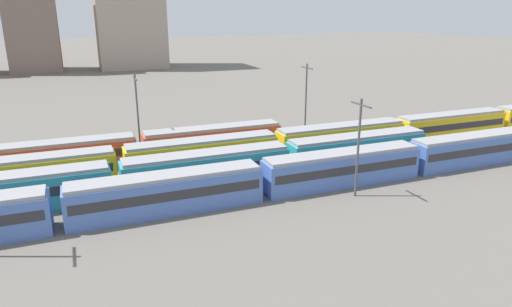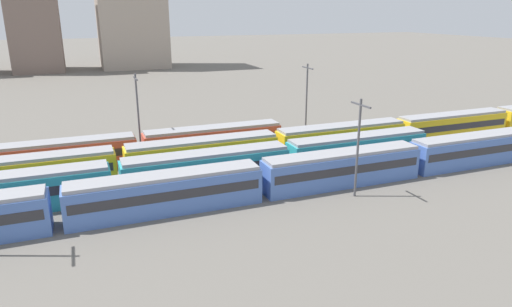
{
  "view_description": "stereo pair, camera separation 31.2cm",
  "coord_description": "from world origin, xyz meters",
  "px_view_note": "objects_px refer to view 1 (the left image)",
  "views": [
    {
      "loc": [
        14.53,
        -39.27,
        17.95
      ],
      "look_at": [
        33.41,
        7.8,
        2.04
      ],
      "focal_mm": 31.85,
      "sensor_mm": 36.0,
      "label": 1
    },
    {
      "loc": [
        14.82,
        -39.38,
        17.95
      ],
      "look_at": [
        33.41,
        7.8,
        2.04
      ],
      "focal_mm": 31.85,
      "sensor_mm": 36.0,
      "label": 2
    }
  ],
  "objects_px": {
    "train_track_2": "(276,145)",
    "train_track_3": "(56,157)",
    "catenary_pole_1": "(138,111)",
    "train_track_0": "(261,179)",
    "train_track_1": "(116,180)",
    "catenary_pole_0": "(358,143)",
    "catenary_pole_3": "(306,98)"
  },
  "relations": [
    {
      "from": "train_track_2",
      "to": "train_track_3",
      "type": "distance_m",
      "value": 26.05
    },
    {
      "from": "catenary_pole_1",
      "to": "train_track_0",
      "type": "bearing_deg",
      "value": -63.82
    },
    {
      "from": "train_track_1",
      "to": "catenary_pole_1",
      "type": "distance_m",
      "value": 14.81
    },
    {
      "from": "catenary_pole_0",
      "to": "catenary_pole_3",
      "type": "height_order",
      "value": "catenary_pole_3"
    },
    {
      "from": "train_track_1",
      "to": "train_track_2",
      "type": "distance_m",
      "value": 20.52
    },
    {
      "from": "train_track_0",
      "to": "train_track_3",
      "type": "height_order",
      "value": "same"
    },
    {
      "from": "catenary_pole_0",
      "to": "train_track_1",
      "type": "bearing_deg",
      "value": 159.31
    },
    {
      "from": "train_track_0",
      "to": "train_track_1",
      "type": "bearing_deg",
      "value": 158.99
    },
    {
      "from": "train_track_3",
      "to": "train_track_1",
      "type": "bearing_deg",
      "value": -61.37
    },
    {
      "from": "train_track_0",
      "to": "catenary_pole_1",
      "type": "height_order",
      "value": "catenary_pole_1"
    },
    {
      "from": "train_track_1",
      "to": "train_track_2",
      "type": "xyz_separation_m",
      "value": [
        19.85,
        5.2,
        0.0
      ]
    },
    {
      "from": "train_track_3",
      "to": "catenary_pole_3",
      "type": "bearing_deg",
      "value": 4.67
    },
    {
      "from": "catenary_pole_0",
      "to": "catenary_pole_1",
      "type": "height_order",
      "value": "catenary_pole_1"
    },
    {
      "from": "catenary_pole_1",
      "to": "catenary_pole_3",
      "type": "height_order",
      "value": "catenary_pole_3"
    },
    {
      "from": "train_track_1",
      "to": "catenary_pole_0",
      "type": "height_order",
      "value": "catenary_pole_0"
    },
    {
      "from": "train_track_2",
      "to": "catenary_pole_0",
      "type": "height_order",
      "value": "catenary_pole_0"
    },
    {
      "from": "catenary_pole_0",
      "to": "catenary_pole_3",
      "type": "distance_m",
      "value": 22.38
    },
    {
      "from": "catenary_pole_0",
      "to": "catenary_pole_3",
      "type": "relative_size",
      "value": 0.92
    },
    {
      "from": "train_track_2",
      "to": "train_track_0",
      "type": "bearing_deg",
      "value": -121.24
    },
    {
      "from": "catenary_pole_1",
      "to": "catenary_pole_3",
      "type": "bearing_deg",
      "value": -1.08
    },
    {
      "from": "train_track_1",
      "to": "catenary_pole_3",
      "type": "bearing_deg",
      "value": 25.07
    },
    {
      "from": "train_track_1",
      "to": "train_track_3",
      "type": "height_order",
      "value": "same"
    },
    {
      "from": "catenary_pole_0",
      "to": "catenary_pole_1",
      "type": "xyz_separation_m",
      "value": [
        -18.21,
        22.11,
        0.3
      ]
    },
    {
      "from": "train_track_0",
      "to": "catenary_pole_0",
      "type": "bearing_deg",
      "value": -20.19
    },
    {
      "from": "catenary_pole_1",
      "to": "train_track_2",
      "type": "bearing_deg",
      "value": -28.4
    },
    {
      "from": "train_track_0",
      "to": "train_track_1",
      "type": "relative_size",
      "value": 1.0
    },
    {
      "from": "train_track_1",
      "to": "catenary_pole_3",
      "type": "height_order",
      "value": "catenary_pole_3"
    },
    {
      "from": "train_track_2",
      "to": "catenary_pole_0",
      "type": "distance_m",
      "value": 14.42
    },
    {
      "from": "catenary_pole_1",
      "to": "train_track_3",
      "type": "bearing_deg",
      "value": -162.16
    },
    {
      "from": "train_track_1",
      "to": "catenary_pole_3",
      "type": "xyz_separation_m",
      "value": [
        28.12,
        13.16,
        4.11
      ]
    },
    {
      "from": "train_track_0",
      "to": "train_track_3",
      "type": "xyz_separation_m",
      "value": [
        -19.22,
        15.6,
        -0.0
      ]
    },
    {
      "from": "train_track_0",
      "to": "catenary_pole_3",
      "type": "distance_m",
      "value": 23.8
    }
  ]
}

